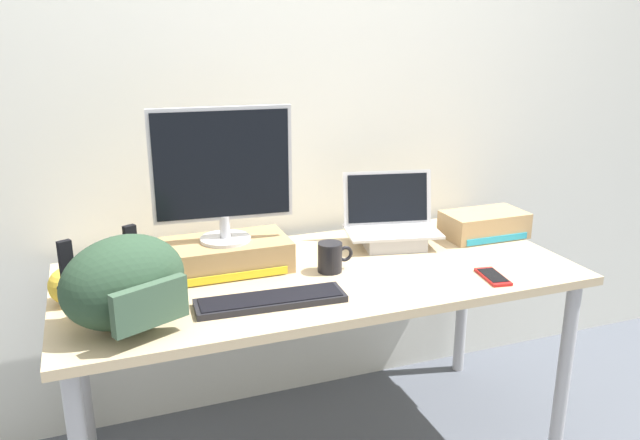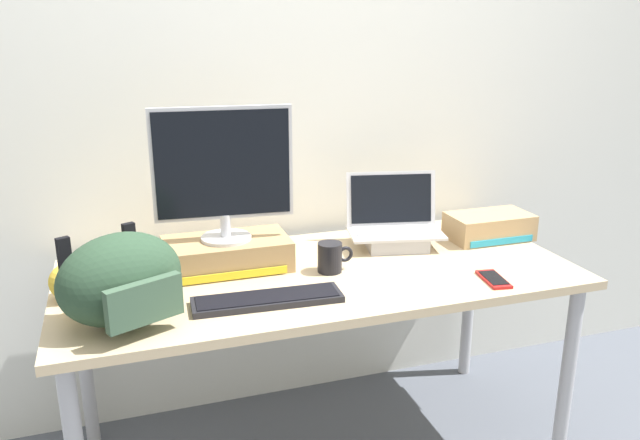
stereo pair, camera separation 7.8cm
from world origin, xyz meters
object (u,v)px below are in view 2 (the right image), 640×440
desktop_monitor (223,172)px  messenger_backpack (121,279)px  toner_box_yellow (227,254)px  cell_phone (494,279)px  open_laptop (394,231)px  plush_toy (68,282)px  external_keyboard (267,299)px  toner_box_cyan (489,226)px  coffee_mug (331,257)px

desktop_monitor → messenger_backpack: desktop_monitor is taller
toner_box_yellow → cell_phone: size_ratio=2.65×
open_laptop → plush_toy: (-1.15, -0.14, 0.00)m
desktop_monitor → plush_toy: bearing=-163.6°
open_laptop → toner_box_yellow: bearing=-165.0°
desktop_monitor → cell_phone: size_ratio=2.91×
messenger_backpack → external_keyboard: bearing=-24.5°
external_keyboard → toner_box_cyan: size_ratio=1.44×
toner_box_yellow → external_keyboard: bearing=-79.2°
coffee_mug → cell_phone: size_ratio=0.78×
plush_toy → toner_box_cyan: plush_toy is taller
cell_phone → plush_toy: 1.35m
open_laptop → messenger_backpack: size_ratio=0.91×
open_laptop → cell_phone: 0.46m
toner_box_yellow → cell_phone: toner_box_yellow is taller
external_keyboard → cell_phone: size_ratio=2.88×
open_laptop → cell_phone: open_laptop is taller
open_laptop → desktop_monitor: bearing=-164.9°
messenger_backpack → toner_box_cyan: 1.42m
toner_box_yellow → external_keyboard: toner_box_yellow is taller
desktop_monitor → plush_toy: size_ratio=4.13×
desktop_monitor → open_laptop: desktop_monitor is taller
external_keyboard → cell_phone: 0.75m
desktop_monitor → cell_phone: desktop_monitor is taller
desktop_monitor → external_keyboard: 0.47m
desktop_monitor → cell_phone: bearing=-20.9°
desktop_monitor → open_laptop: 0.71m
toner_box_yellow → external_keyboard: size_ratio=0.92×
toner_box_yellow → toner_box_cyan: size_ratio=1.32×
desktop_monitor → external_keyboard: bearing=-74.3°
open_laptop → toner_box_cyan: open_laptop is taller
messenger_backpack → toner_box_yellow: bearing=18.4°
coffee_mug → toner_box_cyan: (0.70, 0.13, -0.00)m
messenger_backpack → cell_phone: (1.16, -0.07, -0.12)m
desktop_monitor → toner_box_cyan: (1.03, -0.01, -0.29)m
cell_phone → external_keyboard: bearing=-176.3°
open_laptop → toner_box_cyan: (0.39, -0.05, -0.01)m
desktop_monitor → open_laptop: bearing=8.0°
external_keyboard → toner_box_cyan: (0.97, 0.31, 0.04)m
desktop_monitor → external_keyboard: size_ratio=1.01×
desktop_monitor → toner_box_cyan: size_ratio=1.45×
cell_phone → toner_box_cyan: size_ratio=0.50×
messenger_backpack → coffee_mug: size_ratio=3.37×
desktop_monitor → plush_toy: (-0.51, -0.10, -0.28)m
plush_toy → toner_box_cyan: 1.54m
messenger_backpack → toner_box_cyan: (1.38, 0.31, -0.08)m
toner_box_yellow → cell_phone: 0.90m
toner_box_yellow → cell_phone: (0.81, -0.39, -0.05)m
coffee_mug → toner_box_cyan: 0.72m
toner_box_yellow → messenger_backpack: messenger_backpack is taller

